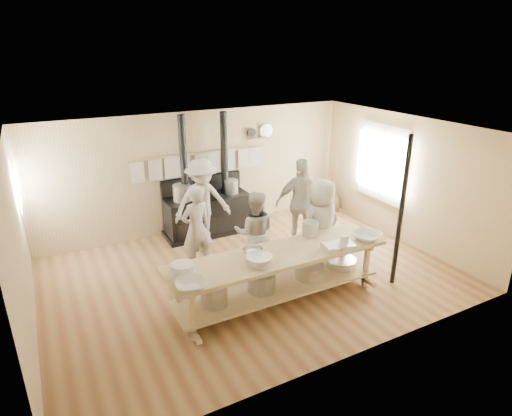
# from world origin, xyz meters

# --- Properties ---
(ground) EXTENTS (7.00, 7.00, 0.00)m
(ground) POSITION_xyz_m (0.00, 0.00, 0.00)
(ground) COLOR brown
(ground) RESTS_ON ground
(room_shell) EXTENTS (7.00, 7.00, 7.00)m
(room_shell) POSITION_xyz_m (0.00, 0.00, 1.62)
(room_shell) COLOR tan
(room_shell) RESTS_ON ground
(window_right) EXTENTS (0.09, 1.50, 1.65)m
(window_right) POSITION_xyz_m (3.47, 0.60, 1.50)
(window_right) COLOR beige
(window_right) RESTS_ON ground
(left_opening) EXTENTS (0.00, 0.90, 0.90)m
(left_opening) POSITION_xyz_m (-3.45, 2.00, 1.60)
(left_opening) COLOR white
(left_opening) RESTS_ON ground
(stove) EXTENTS (1.90, 0.75, 2.60)m
(stove) POSITION_xyz_m (-0.01, 2.12, 0.52)
(stove) COLOR black
(stove) RESTS_ON ground
(towel_rail) EXTENTS (3.00, 0.04, 0.47)m
(towel_rail) POSITION_xyz_m (-0.00, 2.40, 1.55)
(towel_rail) COLOR tan
(towel_rail) RESTS_ON ground
(back_wall_shelf) EXTENTS (0.63, 0.14, 0.32)m
(back_wall_shelf) POSITION_xyz_m (1.46, 2.43, 2.00)
(back_wall_shelf) COLOR tan
(back_wall_shelf) RESTS_ON ground
(prep_table) EXTENTS (3.60, 0.90, 0.85)m
(prep_table) POSITION_xyz_m (-0.01, -0.90, 0.52)
(prep_table) COLOR tan
(prep_table) RESTS_ON ground
(support_post) EXTENTS (0.08, 0.08, 2.60)m
(support_post) POSITION_xyz_m (2.05, -1.35, 1.30)
(support_post) COLOR black
(support_post) RESTS_ON ground
(cook_far_left) EXTENTS (0.64, 0.48, 1.59)m
(cook_far_left) POSITION_xyz_m (-0.76, 0.72, 0.79)
(cook_far_left) COLOR #A79F94
(cook_far_left) RESTS_ON ground
(cook_left) EXTENTS (0.93, 0.87, 1.54)m
(cook_left) POSITION_xyz_m (0.12, 0.13, 0.77)
(cook_left) COLOR #A79F94
(cook_left) RESTS_ON ground
(cook_center) EXTENTS (0.88, 0.62, 1.71)m
(cook_center) POSITION_xyz_m (1.24, -0.30, 0.85)
(cook_center) COLOR #A79F94
(cook_center) RESTS_ON ground
(cook_right) EXTENTS (1.15, 0.80, 1.82)m
(cook_right) POSITION_xyz_m (1.48, 0.69, 0.91)
(cook_right) COLOR #A79F94
(cook_right) RESTS_ON ground
(cook_by_window) EXTENTS (1.20, 0.73, 1.80)m
(cook_by_window) POSITION_xyz_m (-0.27, 1.66, 0.90)
(cook_by_window) COLOR #A79F94
(cook_by_window) RESTS_ON ground
(chair) EXTENTS (0.38, 0.38, 0.77)m
(chair) POSITION_xyz_m (3.15, 1.97, 0.23)
(chair) COLOR #513C20
(chair) RESTS_ON ground
(bowl_white_a) EXTENTS (0.52, 0.52, 0.11)m
(bowl_white_a) POSITION_xyz_m (-1.55, -1.23, 0.90)
(bowl_white_a) COLOR white
(bowl_white_a) RESTS_ON prep_table
(bowl_steel_a) EXTENTS (0.42, 0.42, 0.10)m
(bowl_steel_a) POSITION_xyz_m (-0.37, -0.74, 0.90)
(bowl_steel_a) COLOR silver
(bowl_steel_a) RESTS_ON prep_table
(bowl_white_b) EXTENTS (0.58, 0.58, 0.11)m
(bowl_white_b) POSITION_xyz_m (1.55, -1.14, 0.91)
(bowl_white_b) COLOR white
(bowl_white_b) RESTS_ON prep_table
(bowl_steel_b) EXTENTS (0.32, 0.32, 0.10)m
(bowl_steel_b) POSITION_xyz_m (0.83, -1.23, 0.90)
(bowl_steel_b) COLOR silver
(bowl_steel_b) RESTS_ON prep_table
(roasting_pan) EXTENTS (0.53, 0.41, 0.11)m
(roasting_pan) POSITION_xyz_m (0.89, -1.23, 0.90)
(roasting_pan) COLOR #B2B2B7
(roasting_pan) RESTS_ON prep_table
(mixing_bowl_large) EXTENTS (0.48, 0.48, 0.13)m
(mixing_bowl_large) POSITION_xyz_m (-0.44, -1.06, 0.91)
(mixing_bowl_large) COLOR silver
(mixing_bowl_large) RESTS_ON prep_table
(bucket_galv) EXTENTS (0.32, 0.32, 0.25)m
(bucket_galv) POSITION_xyz_m (0.81, -0.57, 0.98)
(bucket_galv) COLOR gray
(bucket_galv) RESTS_ON prep_table
(deep_bowl_enamel) EXTENTS (0.37, 0.37, 0.20)m
(deep_bowl_enamel) POSITION_xyz_m (-1.55, -0.88, 0.95)
(deep_bowl_enamel) COLOR white
(deep_bowl_enamel) RESTS_ON prep_table
(pitcher) EXTENTS (0.18, 0.18, 0.23)m
(pitcher) POSITION_xyz_m (1.00, -1.23, 0.96)
(pitcher) COLOR white
(pitcher) RESTS_ON prep_table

